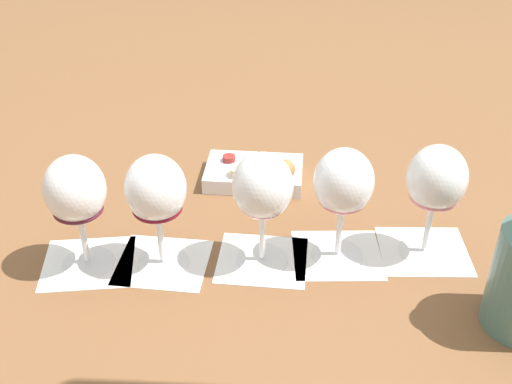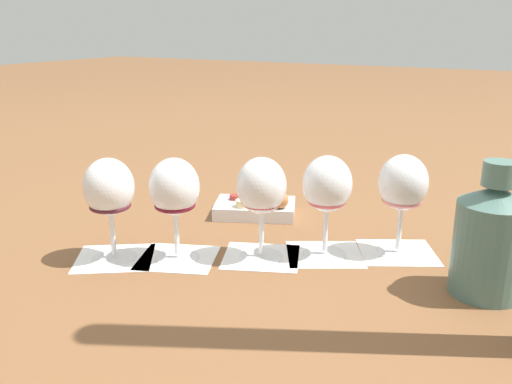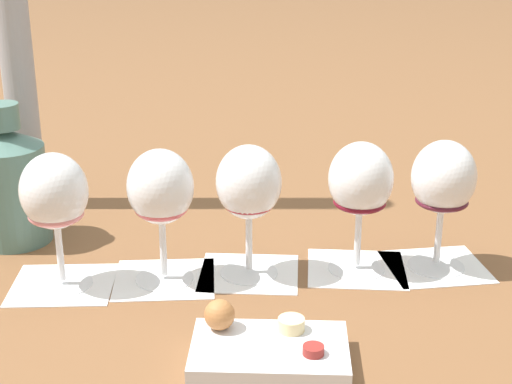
% 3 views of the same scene
% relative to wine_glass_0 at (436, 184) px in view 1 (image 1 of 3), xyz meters
% --- Properties ---
extents(ground_plane, '(8.00, 8.00, 0.00)m').
position_rel_wine_glass_0_xyz_m(ground_plane, '(0.19, 0.12, -0.11)').
color(ground_plane, brown).
extents(tasting_card_0, '(0.15, 0.15, 0.00)m').
position_rel_wine_glass_0_xyz_m(tasting_card_0, '(-0.00, 0.00, -0.11)').
color(tasting_card_0, white).
rests_on(tasting_card_0, ground_plane).
extents(tasting_card_1, '(0.15, 0.15, 0.00)m').
position_rel_wine_glass_0_xyz_m(tasting_card_1, '(0.10, 0.06, -0.11)').
color(tasting_card_1, white).
rests_on(tasting_card_1, ground_plane).
extents(tasting_card_2, '(0.15, 0.14, 0.00)m').
position_rel_wine_glass_0_xyz_m(tasting_card_2, '(0.18, 0.12, -0.11)').
color(tasting_card_2, white).
rests_on(tasting_card_2, ground_plane).
extents(tasting_card_3, '(0.15, 0.14, 0.00)m').
position_rel_wine_glass_0_xyz_m(tasting_card_3, '(0.29, 0.19, -0.11)').
color(tasting_card_3, white).
rests_on(tasting_card_3, ground_plane).
extents(tasting_card_4, '(0.16, 0.15, 0.00)m').
position_rel_wine_glass_0_xyz_m(tasting_card_4, '(0.38, 0.24, -0.11)').
color(tasting_card_4, white).
rests_on(tasting_card_4, ground_plane).
extents(wine_glass_0, '(0.08, 0.08, 0.16)m').
position_rel_wine_glass_0_xyz_m(wine_glass_0, '(0.00, 0.00, 0.00)').
color(wine_glass_0, white).
rests_on(wine_glass_0, tasting_card_0).
extents(wine_glass_1, '(0.08, 0.08, 0.16)m').
position_rel_wine_glass_0_xyz_m(wine_glass_1, '(0.10, 0.06, -0.00)').
color(wine_glass_1, white).
rests_on(wine_glass_1, tasting_card_1).
extents(wine_glass_2, '(0.08, 0.08, 0.16)m').
position_rel_wine_glass_0_xyz_m(wine_glass_2, '(0.18, 0.12, -0.00)').
color(wine_glass_2, white).
rests_on(wine_glass_2, tasting_card_2).
extents(wine_glass_3, '(0.08, 0.08, 0.16)m').
position_rel_wine_glass_0_xyz_m(wine_glass_3, '(0.29, 0.19, 0.00)').
color(wine_glass_3, white).
rests_on(wine_glass_3, tasting_card_3).
extents(wine_glass_4, '(0.08, 0.08, 0.16)m').
position_rel_wine_glass_0_xyz_m(wine_glass_4, '(0.38, 0.24, 0.00)').
color(wine_glass_4, white).
rests_on(wine_glass_4, tasting_card_4).
extents(snack_dish, '(0.18, 0.15, 0.05)m').
position_rel_wine_glass_0_xyz_m(snack_dish, '(0.28, -0.05, -0.09)').
color(snack_dish, silver).
rests_on(snack_dish, ground_plane).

